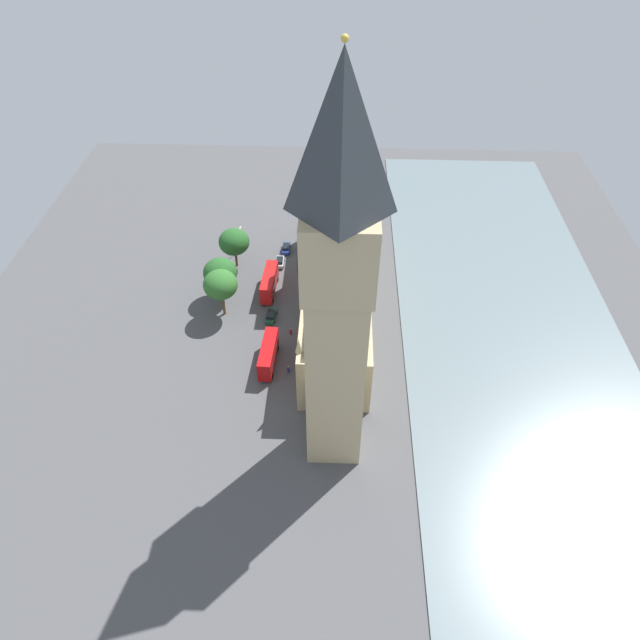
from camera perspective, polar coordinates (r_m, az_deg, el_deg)
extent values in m
plane|color=#4C4C4F|center=(120.98, 0.70, 1.33)|extent=(150.26, 150.26, 0.00)
cube|color=slate|center=(126.04, 18.17, 0.85)|extent=(44.57, 135.23, 0.25)
cube|color=tan|center=(116.98, 1.71, 3.55)|extent=(12.84, 56.17, 12.24)
cube|color=tan|center=(120.88, 1.87, 9.19)|extent=(8.67, 8.67, 26.38)
cube|color=#383D47|center=(112.71, 1.78, 6.26)|extent=(9.76, 53.92, 1.60)
cone|color=tan|center=(133.62, -0.67, 13.06)|extent=(1.20, 1.20, 2.97)
cone|color=tan|center=(119.46, -1.06, 8.93)|extent=(1.20, 1.20, 2.54)
cone|color=tan|center=(105.87, -1.56, 3.88)|extent=(1.20, 1.20, 2.82)
cone|color=tan|center=(93.38, -2.18, -2.61)|extent=(1.20, 1.20, 3.00)
cube|color=tan|center=(84.48, 1.57, -5.57)|extent=(8.48, 8.48, 34.24)
cube|color=tan|center=(69.05, 1.93, 7.05)|extent=(9.33, 9.33, 11.35)
cylinder|color=silver|center=(69.22, -2.09, 7.14)|extent=(0.25, 6.45, 6.45)
torus|color=black|center=(69.22, -2.09, 7.14)|extent=(0.24, 6.69, 6.69)
cylinder|color=silver|center=(73.01, 1.99, 9.26)|extent=(6.45, 0.25, 6.45)
torus|color=black|center=(73.01, 1.99, 9.26)|extent=(6.69, 0.24, 6.69)
pyramid|color=#2D3338|center=(61.58, 2.26, 18.18)|extent=(9.33, 9.33, 18.04)
sphere|color=gold|center=(58.26, 2.54, 26.62)|extent=(0.80, 0.80, 0.80)
cube|color=navy|center=(136.67, -3.45, 7.24)|extent=(1.79, 4.28, 0.75)
cube|color=black|center=(136.09, -3.46, 7.43)|extent=(1.49, 2.40, 0.65)
cylinder|color=black|center=(138.06, -3.73, 7.45)|extent=(0.26, 0.68, 0.68)
cylinder|color=black|center=(137.93, -3.07, 7.44)|extent=(0.26, 0.68, 0.68)
cylinder|color=black|center=(135.86, -3.81, 6.78)|extent=(0.26, 0.68, 0.68)
cylinder|color=black|center=(135.73, -3.15, 6.77)|extent=(0.26, 0.68, 0.68)
cube|color=#B7B7BC|center=(132.40, -4.08, 5.87)|extent=(1.84, 4.18, 0.75)
cube|color=black|center=(131.82, -4.10, 6.06)|extent=(1.53, 2.34, 0.65)
cylinder|color=black|center=(133.76, -4.37, 6.09)|extent=(0.26, 0.68, 0.68)
cylinder|color=black|center=(133.61, -3.67, 6.08)|extent=(0.26, 0.68, 0.68)
cylinder|color=black|center=(131.66, -4.47, 5.39)|extent=(0.26, 0.68, 0.68)
cylinder|color=black|center=(131.51, -3.76, 5.38)|extent=(0.26, 0.68, 0.68)
cube|color=red|center=(123.70, -5.16, 3.84)|extent=(3.01, 10.61, 4.20)
cube|color=black|center=(123.64, -5.16, 3.87)|extent=(3.05, 10.21, 0.70)
cylinder|color=black|center=(122.11, -4.83, 1.96)|extent=(0.40, 1.12, 1.10)
cylinder|color=black|center=(122.47, -5.89, 2.02)|extent=(0.40, 1.12, 1.10)
cylinder|color=black|center=(127.65, -4.33, 4.12)|extent=(0.40, 1.12, 1.10)
cylinder|color=black|center=(128.00, -5.35, 4.18)|extent=(0.40, 1.12, 1.10)
cube|color=#19472D|center=(118.18, -4.97, 0.39)|extent=(2.21, 4.59, 0.75)
cube|color=black|center=(117.55, -5.01, 0.57)|extent=(1.74, 2.62, 0.65)
cylinder|color=black|center=(119.60, -5.22, 0.75)|extent=(0.31, 0.70, 0.68)
cylinder|color=black|center=(119.31, -4.44, 0.68)|extent=(0.31, 0.70, 0.68)
cylinder|color=black|center=(117.58, -5.49, -0.18)|extent=(0.31, 0.70, 0.68)
cylinder|color=black|center=(117.27, -4.70, -0.25)|extent=(0.31, 0.70, 0.68)
cube|color=#B20C0F|center=(107.77, -5.25, -3.43)|extent=(3.03, 10.61, 4.20)
cube|color=black|center=(107.71, -5.26, -3.40)|extent=(3.07, 10.22, 0.70)
cylinder|color=black|center=(106.72, -4.88, -5.68)|extent=(0.41, 1.12, 1.10)
cylinder|color=black|center=(107.07, -6.10, -5.58)|extent=(0.41, 1.12, 1.10)
cylinder|color=black|center=(111.61, -4.31, -2.86)|extent=(0.41, 1.12, 1.10)
cylinder|color=black|center=(111.95, -5.47, -2.77)|extent=(0.41, 1.12, 1.10)
cylinder|color=navy|center=(107.43, -3.22, -5.02)|extent=(0.56, 0.56, 1.37)
sphere|color=beige|center=(106.83, -3.24, -4.73)|extent=(0.26, 0.26, 0.26)
cube|color=gray|center=(107.56, -3.18, -4.89)|extent=(0.33, 0.18, 0.25)
cylinder|color=maroon|center=(114.59, -2.98, -1.19)|extent=(0.61, 0.61, 1.31)
sphere|color=tan|center=(114.05, -3.00, -0.91)|extent=(0.25, 0.25, 0.25)
cube|color=navy|center=(114.71, -3.06, -1.09)|extent=(0.30, 0.27, 0.23)
cylinder|color=brown|center=(132.45, -8.49, 6.20)|extent=(0.56, 0.56, 4.10)
ellipsoid|color=#235623|center=(129.75, -8.70, 7.84)|extent=(6.95, 6.95, 5.91)
cylinder|color=brown|center=(124.04, -9.82, 3.04)|extent=(0.56, 0.56, 4.00)
ellipsoid|color=#235623|center=(121.13, -10.08, 4.74)|extent=(7.16, 7.16, 6.09)
cylinder|color=brown|center=(119.35, -9.75, 1.59)|extent=(0.56, 0.56, 5.31)
ellipsoid|color=#2D6628|center=(115.98, -10.06, 3.55)|extent=(7.01, 7.01, 5.96)
cylinder|color=black|center=(137.59, -7.95, 8.20)|extent=(0.18, 0.18, 5.55)
sphere|color=#F2EAC6|center=(135.89, -8.08, 9.25)|extent=(0.56, 0.56, 0.56)
cylinder|color=black|center=(136.10, -8.00, 7.93)|extent=(0.18, 0.18, 6.19)
sphere|color=#F2EAC6|center=(134.21, -8.14, 9.10)|extent=(0.56, 0.56, 0.56)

